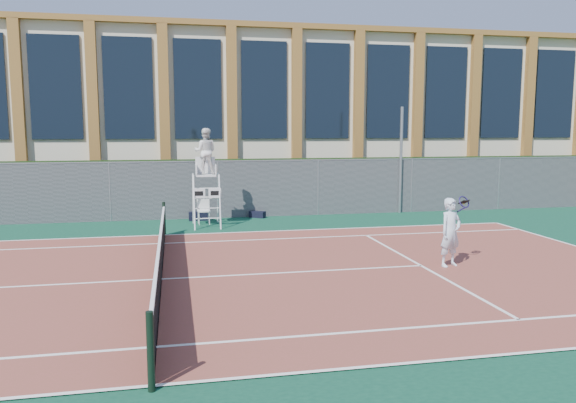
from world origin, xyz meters
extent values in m
plane|color=#233814|center=(0.00, 0.00, 0.00)|extent=(120.00, 120.00, 0.00)
cube|color=#0D3B29|center=(0.00, 1.00, 0.01)|extent=(36.00, 20.00, 0.01)
cube|color=brown|center=(0.00, 0.00, 0.02)|extent=(23.77, 10.97, 0.02)
cylinder|color=black|center=(0.00, -5.60, 0.55)|extent=(0.10, 0.10, 1.10)
cylinder|color=black|center=(0.00, 5.60, 0.55)|extent=(0.10, 0.10, 1.10)
cube|color=black|center=(0.00, 0.00, 0.46)|extent=(0.03, 11.00, 0.86)
cube|color=white|center=(0.00, 0.00, 0.92)|extent=(0.06, 11.20, 0.07)
cube|color=black|center=(0.00, 10.00, 1.10)|extent=(40.00, 1.40, 2.20)
cube|color=beige|center=(0.00, 18.00, 4.00)|extent=(44.00, 10.00, 8.00)
cube|color=brown|center=(0.00, 18.00, 8.10)|extent=(45.00, 10.60, 0.25)
cylinder|color=#9EA0A5|center=(9.45, 8.70, 2.17)|extent=(0.12, 0.12, 4.34)
cylinder|color=white|center=(1.01, 6.51, 0.92)|extent=(0.05, 0.53, 1.91)
cylinder|color=white|center=(1.89, 6.51, 0.92)|extent=(0.05, 0.53, 1.91)
cylinder|color=white|center=(1.01, 7.49, 0.92)|extent=(0.05, 0.53, 1.91)
cylinder|color=white|center=(1.89, 7.49, 0.92)|extent=(0.05, 0.53, 1.91)
cube|color=white|center=(1.45, 7.00, 1.82)|extent=(0.69, 0.59, 0.06)
cube|color=white|center=(1.45, 7.27, 2.17)|extent=(0.69, 0.05, 0.59)
cube|color=white|center=(1.18, 6.61, 1.24)|extent=(0.43, 0.03, 0.33)
cube|color=white|center=(1.73, 6.61, 1.24)|extent=(0.43, 0.03, 0.33)
imported|color=white|center=(1.45, 7.05, 2.66)|extent=(0.89, 0.75, 1.62)
cube|color=silver|center=(1.38, 7.47, 0.49)|extent=(0.48, 0.48, 0.04)
cube|color=silver|center=(1.37, 7.68, 0.75)|extent=(0.46, 0.06, 0.49)
cylinder|color=silver|center=(1.20, 7.28, 0.24)|extent=(0.03, 0.03, 0.46)
cylinder|color=silver|center=(1.57, 7.29, 0.24)|extent=(0.03, 0.03, 0.46)
cylinder|color=silver|center=(1.18, 7.65, 0.24)|extent=(0.03, 0.03, 0.46)
cylinder|color=silver|center=(1.56, 7.67, 0.24)|extent=(0.03, 0.03, 0.46)
cube|color=black|center=(1.24, 8.36, 0.17)|extent=(0.77, 0.31, 0.33)
cube|color=black|center=(3.50, 8.57, 0.13)|extent=(0.66, 0.58, 0.25)
imported|color=silver|center=(7.08, -0.17, 0.89)|extent=(0.73, 0.59, 1.72)
torus|color=#191347|center=(7.54, 0.06, 1.61)|extent=(0.38, 0.30, 0.30)
sphere|color=#CCE533|center=(7.64, 0.24, 1.56)|extent=(0.07, 0.07, 0.07)
camera|label=1|loc=(0.37, -12.85, 3.46)|focal=35.00mm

